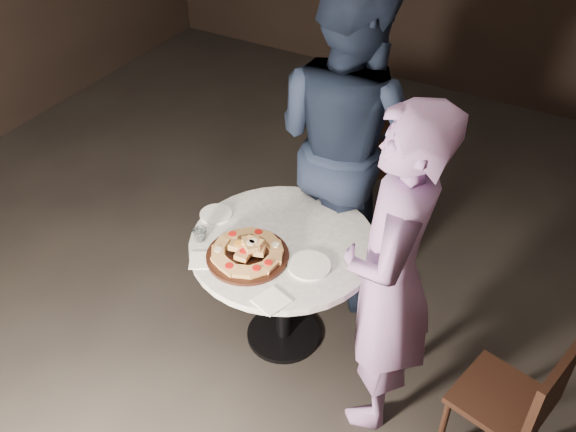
{
  "coord_description": "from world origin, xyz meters",
  "views": [
    {
      "loc": [
        1.36,
        -1.97,
        2.83
      ],
      "look_at": [
        0.13,
        0.19,
        0.84
      ],
      "focal_mm": 40.0,
      "sensor_mm": 36.0,
      "label": 1
    }
  ],
  "objects_px": {
    "serving_board": "(248,256)",
    "focaccia_pile": "(248,250)",
    "table": "(283,261)",
    "diner_teal": "(390,278)",
    "diner_navy": "(347,140)",
    "water_glass": "(200,235)",
    "chair_far": "(384,157)",
    "chair_right": "(520,400)"
  },
  "relations": [
    {
      "from": "serving_board",
      "to": "focaccia_pile",
      "type": "height_order",
      "value": "focaccia_pile"
    },
    {
      "from": "table",
      "to": "diner_teal",
      "type": "height_order",
      "value": "diner_teal"
    },
    {
      "from": "table",
      "to": "diner_navy",
      "type": "bearing_deg",
      "value": 87.87
    },
    {
      "from": "serving_board",
      "to": "water_glass",
      "type": "relative_size",
      "value": 5.67
    },
    {
      "from": "serving_board",
      "to": "diner_teal",
      "type": "bearing_deg",
      "value": 4.31
    },
    {
      "from": "serving_board",
      "to": "chair_far",
      "type": "xyz_separation_m",
      "value": [
        0.15,
        1.4,
        -0.18
      ]
    },
    {
      "from": "table",
      "to": "diner_teal",
      "type": "relative_size",
      "value": 0.65
    },
    {
      "from": "table",
      "to": "diner_navy",
      "type": "xyz_separation_m",
      "value": [
        0.02,
        0.66,
        0.38
      ]
    },
    {
      "from": "serving_board",
      "to": "water_glass",
      "type": "distance_m",
      "value": 0.28
    },
    {
      "from": "diner_teal",
      "to": "chair_right",
      "type": "bearing_deg",
      "value": 75.1
    },
    {
      "from": "focaccia_pile",
      "to": "diner_navy",
      "type": "bearing_deg",
      "value": 82.32
    },
    {
      "from": "diner_navy",
      "to": "focaccia_pile",
      "type": "bearing_deg",
      "value": 99.16
    },
    {
      "from": "table",
      "to": "focaccia_pile",
      "type": "relative_size",
      "value": 3.09
    },
    {
      "from": "water_glass",
      "to": "diner_navy",
      "type": "bearing_deg",
      "value": 65.39
    },
    {
      "from": "table",
      "to": "water_glass",
      "type": "distance_m",
      "value": 0.45
    },
    {
      "from": "chair_far",
      "to": "water_glass",
      "type": "bearing_deg",
      "value": 55.88
    },
    {
      "from": "table",
      "to": "diner_teal",
      "type": "distance_m",
      "value": 0.69
    },
    {
      "from": "table",
      "to": "diner_navy",
      "type": "distance_m",
      "value": 0.76
    },
    {
      "from": "table",
      "to": "water_glass",
      "type": "bearing_deg",
      "value": -152.15
    },
    {
      "from": "focaccia_pile",
      "to": "chair_far",
      "type": "bearing_deg",
      "value": 84.11
    },
    {
      "from": "diner_teal",
      "to": "diner_navy",
      "type": "bearing_deg",
      "value": -156.55
    },
    {
      "from": "water_glass",
      "to": "serving_board",
      "type": "bearing_deg",
      "value": 1.64
    },
    {
      "from": "diner_teal",
      "to": "table",
      "type": "bearing_deg",
      "value": -115.39
    },
    {
      "from": "chair_right",
      "to": "serving_board",
      "type": "bearing_deg",
      "value": -75.1
    },
    {
      "from": "table",
      "to": "diner_teal",
      "type": "xyz_separation_m",
      "value": [
        0.62,
        -0.13,
        0.29
      ]
    },
    {
      "from": "chair_far",
      "to": "table",
      "type": "bearing_deg",
      "value": 70.09
    },
    {
      "from": "water_glass",
      "to": "table",
      "type": "bearing_deg",
      "value": 27.85
    },
    {
      "from": "water_glass",
      "to": "diner_navy",
      "type": "height_order",
      "value": "diner_navy"
    },
    {
      "from": "focaccia_pile",
      "to": "chair_far",
      "type": "xyz_separation_m",
      "value": [
        0.14,
        1.39,
        -0.21
      ]
    },
    {
      "from": "serving_board",
      "to": "diner_navy",
      "type": "relative_size",
      "value": 0.21
    },
    {
      "from": "diner_navy",
      "to": "diner_teal",
      "type": "distance_m",
      "value": 1.0
    },
    {
      "from": "serving_board",
      "to": "diner_navy",
      "type": "height_order",
      "value": "diner_navy"
    },
    {
      "from": "focaccia_pile",
      "to": "water_glass",
      "type": "relative_size",
      "value": 5.09
    },
    {
      "from": "table",
      "to": "focaccia_pile",
      "type": "distance_m",
      "value": 0.27
    },
    {
      "from": "table",
      "to": "water_glass",
      "type": "height_order",
      "value": "water_glass"
    },
    {
      "from": "diner_navy",
      "to": "water_glass",
      "type": "bearing_deg",
      "value": 82.22
    },
    {
      "from": "serving_board",
      "to": "chair_right",
      "type": "height_order",
      "value": "chair_right"
    },
    {
      "from": "serving_board",
      "to": "chair_right",
      "type": "bearing_deg",
      "value": 1.44
    },
    {
      "from": "focaccia_pile",
      "to": "water_glass",
      "type": "height_order",
      "value": "focaccia_pile"
    },
    {
      "from": "diner_navy",
      "to": "diner_teal",
      "type": "height_order",
      "value": "diner_navy"
    },
    {
      "from": "water_glass",
      "to": "diner_navy",
      "type": "relative_size",
      "value": 0.04
    },
    {
      "from": "focaccia_pile",
      "to": "chair_right",
      "type": "xyz_separation_m",
      "value": [
        1.37,
        0.03,
        -0.3
      ]
    }
  ]
}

